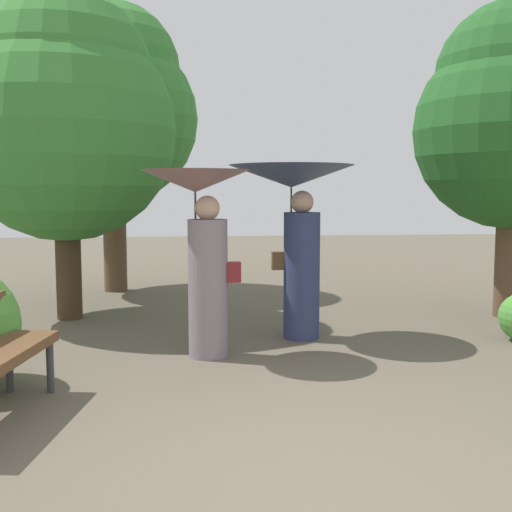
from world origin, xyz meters
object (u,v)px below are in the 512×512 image
Objects in this scene: person_left at (202,231)px; tree_near_left at (112,104)px; person_right at (295,209)px; tree_mid_left at (64,113)px.

tree_near_left is (-1.34, 4.35, 1.80)m from person_left.
tree_near_left reaches higher than person_left.
person_right is 4.66m from tree_near_left.
tree_near_left reaches higher than person_right.
person_right is 3.26m from tree_mid_left.
person_left is at bearing -51.00° from tree_mid_left.
tree_mid_left reaches higher than person_right.
tree_near_left is at bearing 39.42° from person_right.
tree_near_left is at bearing 23.54° from person_left.
person_left is 2.98m from tree_mid_left.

